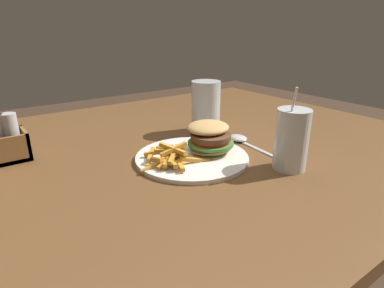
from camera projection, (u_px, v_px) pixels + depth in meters
dining_table at (175, 191)px, 0.91m from camera, size 1.42×1.09×0.73m
meal_plate_near at (199, 148)px, 0.78m from camera, size 0.28×0.27×0.09m
beer_glass at (206, 109)px, 0.96m from camera, size 0.09×0.09×0.15m
juice_glass at (291, 141)px, 0.70m from camera, size 0.07×0.07×0.19m
spoon at (240, 139)px, 0.89m from camera, size 0.05×0.18×0.02m
condiment_caddy at (0, 143)px, 0.75m from camera, size 0.12×0.09×0.11m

